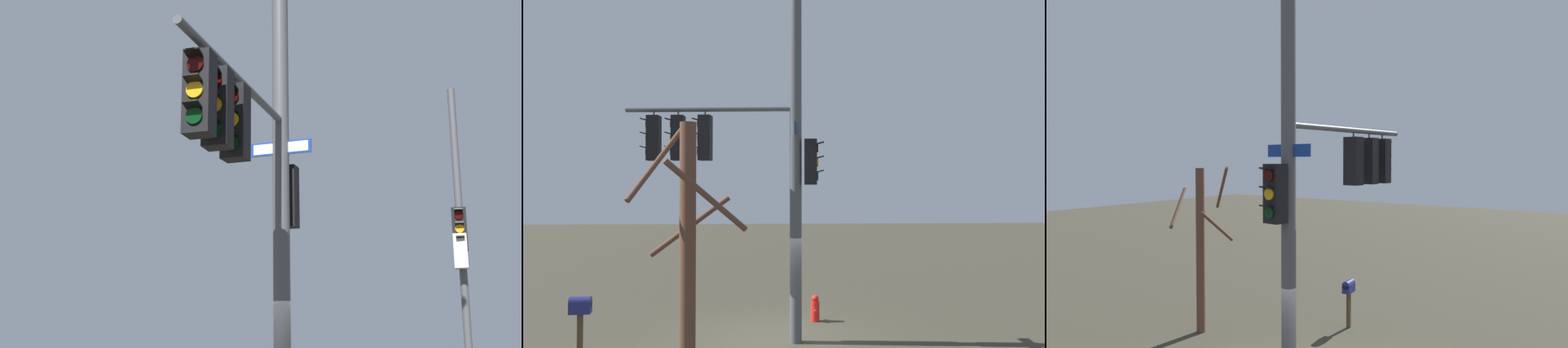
{
  "view_description": "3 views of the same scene",
  "coord_description": "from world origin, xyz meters",
  "views": [
    {
      "loc": [
        -2.72,
        10.56,
        1.97
      ],
      "look_at": [
        -0.15,
        -0.21,
        4.62
      ],
      "focal_mm": 46.29,
      "sensor_mm": 36.0,
      "label": 1
    },
    {
      "loc": [
        -13.14,
        0.43,
        3.73
      ],
      "look_at": [
        -0.81,
        -0.19,
        4.03
      ],
      "focal_mm": 36.37,
      "sensor_mm": 36.0,
      "label": 2
    },
    {
      "loc": [
        4.75,
        -7.46,
        4.97
      ],
      "look_at": [
        -0.13,
        -0.31,
        4.68
      ],
      "focal_mm": 31.37,
      "sensor_mm": 36.0,
      "label": 3
    }
  ],
  "objects": [
    {
      "name": "mailbox",
      "position": [
        -1.72,
        4.17,
        1.11
      ],
      "size": [
        0.28,
        0.46,
        1.41
      ],
      "rotation": [
        0.0,
        0.0,
        3.23
      ],
      "color": "#4C3823",
      "rests_on": "ground"
    },
    {
      "name": "fire_hydrant",
      "position": [
        1.52,
        -1.17,
        0.34
      ],
      "size": [
        0.38,
        0.24,
        0.73
      ],
      "color": "red",
      "rests_on": "ground"
    },
    {
      "name": "bare_tree_behind_pole",
      "position": [
        -5.04,
        1.5,
        2.5
      ],
      "size": [
        1.84,
        1.84,
        4.76
      ],
      "color": "brown",
      "rests_on": "ground"
    },
    {
      "name": "ground_plane",
      "position": [
        0.0,
        0.0,
        0.0
      ],
      "size": [
        80.0,
        80.0,
        0.0
      ],
      "primitive_type": "plane",
      "color": "#3B382B"
    },
    {
      "name": "main_signal_pole_assembly",
      "position": [
        -0.46,
        0.31,
        5.07
      ],
      "size": [
        3.29,
        4.85,
        9.71
      ],
      "rotation": [
        0.0,
        0.0,
        1.48
      ],
      "color": "#4C4F54",
      "rests_on": "ground"
    }
  ]
}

